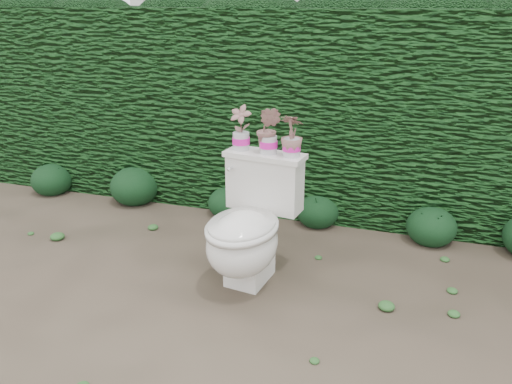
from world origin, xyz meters
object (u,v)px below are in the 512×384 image
(potted_plant_center, at_px, (269,131))
(potted_plant_right, at_px, (292,137))
(potted_plant_left, at_px, (241,129))
(toilet, at_px, (248,230))

(potted_plant_center, xyz_separation_m, potted_plant_right, (0.15, -0.02, -0.02))
(potted_plant_left, distance_m, potted_plant_right, 0.34)
(potted_plant_left, bearing_deg, potted_plant_center, 0.20)
(potted_plant_left, xyz_separation_m, potted_plant_right, (0.34, -0.04, -0.01))
(potted_plant_left, xyz_separation_m, potted_plant_center, (0.19, -0.02, 0.01))
(potted_plant_center, bearing_deg, potted_plant_right, 5.08)
(potted_plant_right, bearing_deg, potted_plant_left, -0.25)
(toilet, xyz_separation_m, potted_plant_center, (0.06, 0.23, 0.56))
(potted_plant_center, relative_size, potted_plant_right, 1.15)
(toilet, relative_size, potted_plant_center, 2.82)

